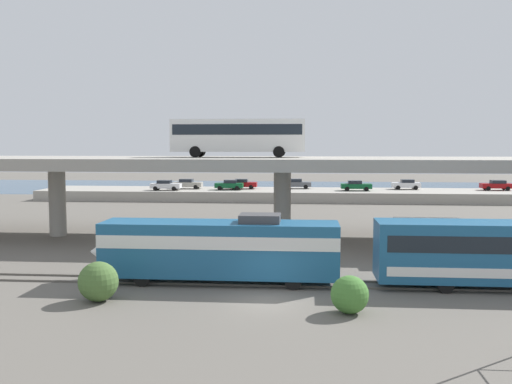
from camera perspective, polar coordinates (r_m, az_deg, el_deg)
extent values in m
plane|color=#605B54|center=(30.29, 1.12, -11.09)|extent=(260.00, 260.00, 0.00)
cube|color=#59544C|center=(33.39, 1.50, -9.46)|extent=(110.00, 0.12, 0.12)
cube|color=#59544C|center=(34.86, 1.65, -8.85)|extent=(110.00, 0.12, 0.12)
cube|color=#1E5984|center=(34.01, -3.68, -5.72)|extent=(14.15, 3.00, 3.20)
cube|color=white|center=(33.91, -3.68, -4.76)|extent=(14.15, 3.04, 0.77)
cone|color=white|center=(35.81, -15.00, -5.86)|extent=(1.93, 2.85, 2.85)
cube|color=black|center=(35.14, -12.82, -4.01)|extent=(1.93, 2.70, 1.02)
cube|color=#3F3F42|center=(33.45, 0.40, -2.68)|extent=(2.40, 1.80, 0.50)
cylinder|color=black|center=(34.00, -11.48, -8.57)|extent=(0.96, 0.18, 0.96)
cylinder|color=black|center=(36.53, -10.28, -7.61)|extent=(0.96, 0.18, 0.96)
cylinder|color=black|center=(32.67, 3.76, -9.04)|extent=(0.96, 0.18, 0.96)
cylinder|color=black|center=(35.29, 3.86, -7.98)|extent=(0.96, 0.18, 0.96)
cylinder|color=black|center=(33.61, 18.65, -8.92)|extent=(0.92, 0.18, 0.92)
cylinder|color=black|center=(36.17, 17.63, -7.92)|extent=(0.92, 0.18, 0.92)
cube|color=#9E998E|center=(49.12, 2.69, 2.90)|extent=(96.00, 11.79, 1.00)
cylinder|color=#9E998E|center=(54.15, -19.44, -0.97)|extent=(1.50, 1.50, 6.13)
cylinder|color=#9E998E|center=(49.37, 2.67, -1.24)|extent=(1.50, 1.50, 6.13)
cube|color=silver|center=(51.10, -1.81, 5.72)|extent=(12.00, 2.55, 2.90)
cube|color=black|center=(51.11, -1.81, 6.31)|extent=(11.52, 2.59, 0.93)
cube|color=black|center=(52.14, -8.35, 6.04)|extent=(0.08, 2.30, 1.74)
cylinder|color=black|center=(50.48, -6.17, 4.06)|extent=(1.00, 0.26, 1.00)
cylinder|color=black|center=(52.86, -5.66, 4.10)|extent=(1.00, 0.26, 1.00)
cylinder|color=black|center=(49.59, 2.32, 4.07)|extent=(1.00, 0.26, 1.00)
cylinder|color=black|center=(52.01, 2.44, 4.11)|extent=(1.00, 0.26, 1.00)
cube|color=maroon|center=(42.66, 21.66, -4.76)|extent=(2.00, 2.30, 2.00)
cube|color=silver|center=(41.74, 17.05, -4.42)|extent=(4.60, 2.30, 2.60)
cylinder|color=black|center=(43.78, 20.83, -5.82)|extent=(0.88, 0.28, 0.88)
cylinder|color=black|center=(41.72, 21.66, -6.37)|extent=(0.88, 0.28, 0.88)
cylinder|color=black|center=(42.82, 15.37, -5.91)|extent=(0.88, 0.28, 0.88)
cylinder|color=black|center=(40.71, 15.93, -6.48)|extent=(0.88, 0.28, 0.88)
cube|color=#9E998E|center=(84.42, 3.61, -0.27)|extent=(75.16, 10.52, 1.48)
cube|color=#0C4C26|center=(83.80, 10.10, 0.59)|extent=(4.45, 1.86, 0.70)
cube|color=#1E232B|center=(83.74, 9.95, 0.99)|extent=(1.96, 1.64, 0.48)
cylinder|color=black|center=(84.84, 10.97, 0.39)|extent=(0.64, 0.20, 0.64)
cylinder|color=black|center=(83.08, 11.10, 0.30)|extent=(0.64, 0.20, 0.64)
cylinder|color=black|center=(84.59, 9.11, 0.41)|extent=(0.64, 0.20, 0.64)
cylinder|color=black|center=(82.83, 9.20, 0.31)|extent=(0.64, 0.20, 0.64)
cube|color=maroon|center=(90.50, 23.12, 0.59)|extent=(4.46, 1.75, 0.70)
cube|color=#1E232B|center=(90.53, 23.27, 0.96)|extent=(1.96, 1.54, 0.48)
cylinder|color=black|center=(89.31, 22.44, 0.33)|extent=(0.64, 0.20, 0.64)
cylinder|color=black|center=(90.89, 22.12, 0.41)|extent=(0.64, 0.20, 0.64)
cylinder|color=black|center=(90.18, 24.11, 0.32)|extent=(0.64, 0.20, 0.64)
cylinder|color=black|center=(91.75, 23.77, 0.40)|extent=(0.64, 0.20, 0.64)
cube|color=silver|center=(84.25, -9.10, 0.63)|extent=(4.45, 1.73, 0.70)
cube|color=#1E232B|center=(84.26, -9.25, 1.03)|extent=(1.96, 1.52, 0.48)
cylinder|color=black|center=(84.75, -8.05, 0.43)|extent=(0.64, 0.20, 0.64)
cylinder|color=black|center=(83.15, -8.31, 0.34)|extent=(0.64, 0.20, 0.64)
cylinder|color=black|center=(85.41, -9.86, 0.44)|extent=(0.64, 0.20, 0.64)
cylinder|color=black|center=(83.83, -10.14, 0.35)|extent=(0.64, 0.20, 0.64)
cube|color=silver|center=(87.90, 14.92, 0.70)|extent=(4.17, 1.81, 0.70)
cube|color=#1E232B|center=(87.89, 15.07, 1.08)|extent=(1.83, 1.59, 0.48)
cylinder|color=black|center=(86.86, 14.18, 0.43)|extent=(0.64, 0.20, 0.64)
cylinder|color=black|center=(88.55, 14.00, 0.52)|extent=(0.64, 0.20, 0.64)
cylinder|color=black|center=(87.31, 15.85, 0.42)|extent=(0.64, 0.20, 0.64)
cylinder|color=black|center=(89.00, 15.64, 0.51)|extent=(0.64, 0.20, 0.64)
cube|color=#0C4C26|center=(84.08, -2.74, 0.68)|extent=(4.16, 1.82, 0.70)
cube|color=#1E232B|center=(84.01, -2.60, 1.08)|extent=(1.83, 1.60, 0.48)
cylinder|color=black|center=(83.44, -3.69, 0.40)|extent=(0.64, 0.20, 0.64)
cylinder|color=black|center=(85.14, -3.52, 0.49)|extent=(0.64, 0.20, 0.64)
cylinder|color=black|center=(83.09, -1.93, 0.39)|extent=(0.64, 0.20, 0.64)
cylinder|color=black|center=(84.80, -1.79, 0.48)|extent=(0.64, 0.20, 0.64)
cube|color=#9E998C|center=(86.76, -6.91, 0.78)|extent=(4.42, 1.85, 0.70)
cube|color=#1E232B|center=(86.76, -7.06, 1.16)|extent=(1.95, 1.63, 0.48)
cylinder|color=black|center=(87.37, -5.91, 0.58)|extent=(0.64, 0.20, 0.64)
cylinder|color=black|center=(85.65, -6.13, 0.50)|extent=(0.64, 0.20, 0.64)
cylinder|color=black|center=(87.93, -7.66, 0.59)|extent=(0.64, 0.20, 0.64)
cylinder|color=black|center=(86.22, -7.92, 0.51)|extent=(0.64, 0.20, 0.64)
cube|color=#515459|center=(86.70, 4.17, 0.80)|extent=(4.32, 1.71, 0.70)
cube|color=#1E232B|center=(86.66, 4.03, 1.19)|extent=(1.90, 1.50, 0.48)
cylinder|color=black|center=(87.52, 5.05, 0.60)|extent=(0.64, 0.20, 0.64)
cylinder|color=black|center=(85.91, 5.05, 0.52)|extent=(0.64, 0.20, 0.64)
cylinder|color=black|center=(87.56, 3.30, 0.61)|extent=(0.64, 0.20, 0.64)
cylinder|color=black|center=(85.94, 3.26, 0.53)|extent=(0.64, 0.20, 0.64)
cube|color=maroon|center=(86.08, -1.33, 0.78)|extent=(4.29, 1.79, 0.70)
cube|color=#1E232B|center=(86.07, -1.48, 1.17)|extent=(1.89, 1.57, 0.48)
cylinder|color=black|center=(86.82, -0.40, 0.58)|extent=(0.64, 0.20, 0.64)
cylinder|color=black|center=(85.13, -0.51, 0.50)|extent=(0.64, 0.20, 0.64)
cylinder|color=black|center=(87.11, -2.14, 0.59)|extent=(0.64, 0.20, 0.64)
cylinder|color=black|center=(85.42, -2.28, 0.51)|extent=(0.64, 0.20, 0.64)
cube|color=navy|center=(107.39, 3.89, 0.44)|extent=(140.00, 36.00, 0.01)
sphere|color=#456731|center=(31.36, -15.66, -8.71)|extent=(2.12, 2.12, 2.12)
sphere|color=#427831|center=(28.54, 9.45, -10.20)|extent=(1.88, 1.88, 1.88)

